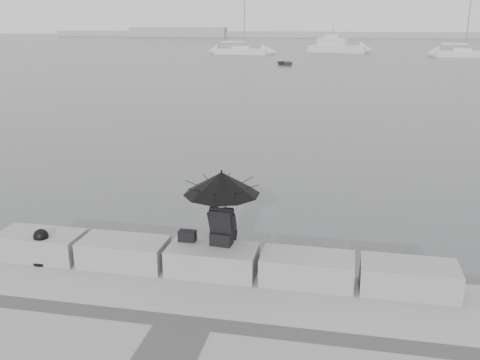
% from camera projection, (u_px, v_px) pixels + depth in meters
% --- Properties ---
extents(ground, '(360.00, 360.00, 0.00)m').
position_uv_depth(ground, '(219.00, 286.00, 10.24)').
color(ground, '#414446').
rests_on(ground, ground).
extents(stone_block_far_left, '(1.60, 0.80, 0.50)m').
position_uv_depth(stone_block_far_left, '(41.00, 245.00, 10.26)').
color(stone_block_far_left, slate).
rests_on(stone_block_far_left, promenade).
extents(stone_block_left, '(1.60, 0.80, 0.50)m').
position_uv_depth(stone_block_left, '(124.00, 252.00, 9.93)').
color(stone_block_left, slate).
rests_on(stone_block_left, promenade).
extents(stone_block_centre, '(1.60, 0.80, 0.50)m').
position_uv_depth(stone_block_centre, '(212.00, 260.00, 9.60)').
color(stone_block_centre, slate).
rests_on(stone_block_centre, promenade).
extents(stone_block_right, '(1.60, 0.80, 0.50)m').
position_uv_depth(stone_block_right, '(307.00, 269.00, 9.28)').
color(stone_block_right, slate).
rests_on(stone_block_right, promenade).
extents(stone_block_far_right, '(1.60, 0.80, 0.50)m').
position_uv_depth(stone_block_far_right, '(409.00, 278.00, 8.95)').
color(stone_block_far_right, slate).
rests_on(stone_block_far_right, promenade).
extents(seated_person, '(1.37, 1.37, 1.39)m').
position_uv_depth(seated_person, '(222.00, 189.00, 9.40)').
color(seated_person, black).
rests_on(seated_person, stone_block_centre).
extents(bag, '(0.31, 0.18, 0.20)m').
position_uv_depth(bag, '(187.00, 236.00, 9.79)').
color(bag, black).
rests_on(bag, stone_block_centre).
extents(mooring_bollard, '(0.43, 0.43, 0.67)m').
position_uv_depth(mooring_bollard, '(42.00, 249.00, 10.01)').
color(mooring_bollard, black).
rests_on(mooring_bollard, promenade).
extents(distant_landmass, '(180.00, 8.00, 2.80)m').
position_uv_depth(distant_landmass, '(317.00, 34.00, 156.54)').
color(distant_landmass, gray).
rests_on(distant_landmass, ground).
extents(sailboat_left, '(7.70, 2.42, 12.90)m').
position_uv_depth(sailboat_left, '(241.00, 51.00, 79.64)').
color(sailboat_left, silver).
rests_on(sailboat_left, ground).
extents(sailboat_right, '(6.89, 2.50, 12.90)m').
position_uv_depth(sailboat_right, '(461.00, 53.00, 73.70)').
color(sailboat_right, silver).
rests_on(sailboat_right, ground).
extents(motor_cruiser, '(9.37, 4.88, 4.50)m').
position_uv_depth(motor_cruiser, '(338.00, 47.00, 83.35)').
color(motor_cruiser, silver).
rests_on(motor_cruiser, ground).
extents(dinghy, '(3.09, 2.81, 0.50)m').
position_uv_depth(dinghy, '(286.00, 63.00, 60.63)').
color(dinghy, slate).
rests_on(dinghy, ground).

